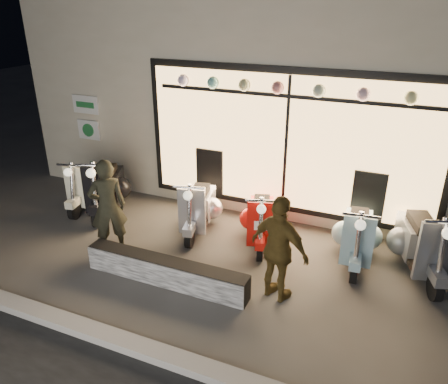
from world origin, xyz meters
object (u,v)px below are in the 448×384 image
Objects in this scene: scooter_silver at (199,206)px; man at (108,207)px; scooter_red at (261,217)px; woman at (279,250)px; graffiti_barrier at (166,271)px.

man reaches higher than scooter_silver.
woman is (0.76, -1.50, 0.38)m from scooter_red.
man is (-1.31, 0.45, 0.61)m from graffiti_barrier.
graffiti_barrier is at bearing -93.03° from scooter_silver.
scooter_silver is 0.91× the size of man.
graffiti_barrier is at bearing -132.73° from scooter_red.
man is at bearing 161.11° from graffiti_barrier.
woman is (1.95, -1.47, 0.36)m from scooter_silver.
scooter_silver reaches higher than graffiti_barrier.
man is at bearing 17.27° from woman.
woman is (1.62, 0.33, 0.59)m from graffiti_barrier.
man is 1.04× the size of woman.
scooter_silver is 1.19m from scooter_red.
scooter_red is at bearing -11.64° from scooter_silver.
man reaches higher than woman.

